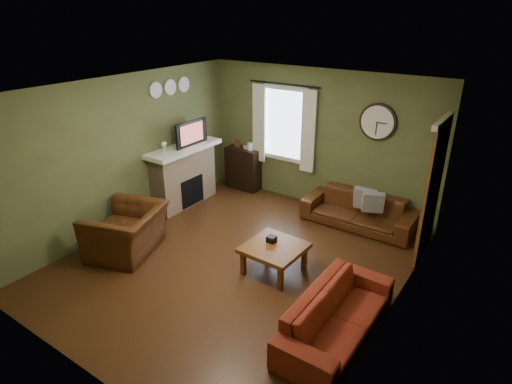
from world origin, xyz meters
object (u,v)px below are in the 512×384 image
Objects in this scene: bookshelf at (243,168)px; sofa_brown at (359,211)px; coffee_table at (274,259)px; sofa_red at (337,314)px; armchair at (127,231)px.

bookshelf reaches higher than sofa_brown.
sofa_brown reaches higher than coffee_table.
armchair reaches higher than sofa_red.
coffee_table is at bearing -102.50° from sofa_brown.
sofa_brown is 3.93m from armchair.
armchair is at bearing -159.02° from coffee_table.
bookshelf is at bearing 175.11° from sofa_brown.
bookshelf is 0.78× the size of armchair.
coffee_table is at bearing -45.99° from bookshelf.
bookshelf is at bearing 161.36° from armchair.
sofa_brown is at bearing -4.89° from bookshelf.
sofa_brown is 2.43× the size of coffee_table.
sofa_red is 2.36× the size of coffee_table.
bookshelf is 3.20m from coffee_table.
armchair is 2.35m from coffee_table.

